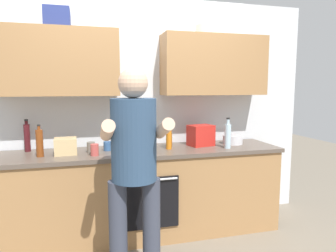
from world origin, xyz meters
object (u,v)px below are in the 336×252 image
(bottle_juice, at_px, (169,138))
(grocery_bag_bread, at_px, (66,146))
(grocery_bag_crisps, at_px, (201,135))
(cup_stoneware, at_px, (91,147))
(bottle_water, at_px, (228,135))
(bottle_soda, at_px, (150,135))
(bottle_vinegar, at_px, (40,143))
(bottle_wine, at_px, (27,137))
(bottle_syrup, at_px, (169,139))
(knife_block, at_px, (147,140))
(cup_ceramic, at_px, (95,150))
(cup_tea, at_px, (107,146))
(person_standing, at_px, (134,161))
(mixing_bowl, at_px, (233,140))
(bottle_soy, at_px, (137,134))

(bottle_juice, height_order, grocery_bag_bread, bottle_juice)
(grocery_bag_crisps, bearing_deg, cup_stoneware, -176.24)
(bottle_water, xyz_separation_m, cup_stoneware, (-1.39, 0.13, -0.08))
(bottle_soda, bearing_deg, bottle_vinegar, -173.31)
(bottle_wine, distance_m, cup_stoneware, 0.66)
(bottle_juice, xyz_separation_m, bottle_syrup, (0.04, 0.12, -0.03))
(bottle_water, relative_size, grocery_bag_crisps, 1.25)
(bottle_syrup, distance_m, knife_block, 0.38)
(bottle_wine, bearing_deg, bottle_vinegar, -61.45)
(bottle_soda, height_order, cup_stoneware, bottle_soda)
(bottle_wine, height_order, grocery_bag_bread, bottle_wine)
(bottle_vinegar, distance_m, cup_stoneware, 0.46)
(bottle_soda, distance_m, cup_ceramic, 0.62)
(cup_tea, bearing_deg, bottle_juice, -8.09)
(person_standing, height_order, grocery_bag_crisps, person_standing)
(bottle_wine, distance_m, bottle_soda, 1.22)
(bottle_syrup, relative_size, cup_stoneware, 2.05)
(bottle_water, relative_size, bottle_soda, 0.97)
(cup_ceramic, xyz_separation_m, grocery_bag_bread, (-0.26, 0.13, 0.02))
(cup_stoneware, distance_m, cup_tea, 0.18)
(person_standing, xyz_separation_m, knife_block, (0.22, 0.64, 0.04))
(bottle_syrup, relative_size, grocery_bag_crisps, 0.85)
(person_standing, relative_size, cup_stoneware, 15.73)
(bottle_water, distance_m, mixing_bowl, 0.28)
(bottle_soda, distance_m, knife_block, 0.23)
(grocery_bag_crisps, bearing_deg, bottle_syrup, 176.77)
(bottle_soda, bearing_deg, mixing_bowl, 0.17)
(bottle_syrup, bearing_deg, person_standing, -120.35)
(bottle_juice, xyz_separation_m, mixing_bowl, (0.77, 0.10, -0.06))
(cup_stoneware, xyz_separation_m, knife_block, (0.52, -0.14, 0.07))
(mixing_bowl, bearing_deg, bottle_juice, -172.82)
(cup_tea, xyz_separation_m, grocery_bag_crisps, (1.01, 0.01, 0.07))
(bottle_soda, height_order, knife_block, bottle_soda)
(bottle_wine, bearing_deg, cup_tea, -11.90)
(bottle_soda, relative_size, cup_tea, 3.58)
(person_standing, distance_m, knife_block, 0.68)
(person_standing, xyz_separation_m, bottle_juice, (0.48, 0.76, 0.03))
(cup_ceramic, relative_size, mixing_bowl, 0.49)
(cup_ceramic, bearing_deg, person_standing, -67.17)
(cup_tea, xyz_separation_m, grocery_bag_bread, (-0.39, -0.06, 0.03))
(person_standing, height_order, bottle_juice, person_standing)
(bottle_soda, xyz_separation_m, cup_ceramic, (-0.57, -0.21, -0.09))
(bottle_water, height_order, grocery_bag_bread, bottle_water)
(bottle_wine, relative_size, cup_stoneware, 3.02)
(cup_ceramic, distance_m, mixing_bowl, 1.53)
(cup_stoneware, distance_m, knife_block, 0.55)
(bottle_syrup, relative_size, grocery_bag_bread, 1.07)
(person_standing, relative_size, bottle_soy, 4.82)
(bottle_vinegar, xyz_separation_m, cup_stoneware, (0.46, 0.05, -0.08))
(bottle_soda, height_order, bottle_juice, bottle_soda)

